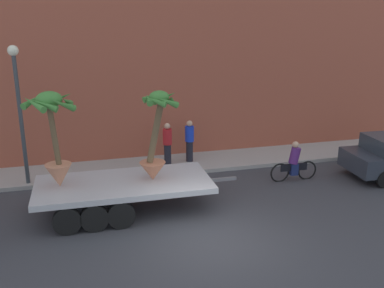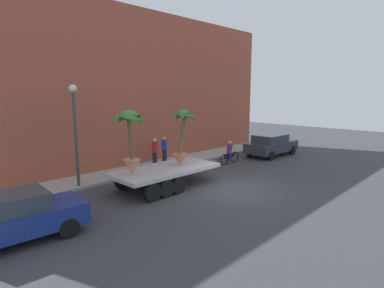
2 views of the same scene
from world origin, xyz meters
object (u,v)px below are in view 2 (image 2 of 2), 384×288
(pedestrian_far_left, at_px, (164,149))
(street_lamp, at_px, (75,122))
(potted_palm_middle, at_px, (182,139))
(cyclist, at_px, (229,153))
(pedestrian_near_gate, at_px, (155,151))
(potted_palm_rear, at_px, (130,140))
(trailing_car, at_px, (12,218))
(flatbed_trailer, at_px, (162,173))
(parked_car, at_px, (271,144))

(pedestrian_far_left, xyz_separation_m, street_lamp, (-6.18, -0.84, 2.19))
(potted_palm_middle, xyz_separation_m, cyclist, (5.32, 1.09, -1.65))
(pedestrian_near_gate, bearing_deg, potted_palm_rear, -139.91)
(potted_palm_middle, relative_size, trailing_car, 0.66)
(flatbed_trailer, xyz_separation_m, street_lamp, (-2.89, 2.83, 2.47))
(flatbed_trailer, bearing_deg, potted_palm_rear, 177.23)
(potted_palm_middle, relative_size, pedestrian_near_gate, 1.64)
(cyclist, relative_size, trailing_car, 0.43)
(trailing_car, relative_size, pedestrian_far_left, 2.48)
(potted_palm_rear, xyz_separation_m, trailing_car, (-5.13, -1.10, -1.75))
(flatbed_trailer, relative_size, cyclist, 3.47)
(flatbed_trailer, bearing_deg, pedestrian_near_gate, 56.06)
(trailing_car, distance_m, pedestrian_far_left, 11.15)
(potted_palm_middle, height_order, cyclist, potted_palm_middle)
(potted_palm_rear, distance_m, trailing_car, 5.53)
(trailing_car, height_order, street_lamp, street_lamp)
(cyclist, bearing_deg, parked_car, -7.98)
(flatbed_trailer, distance_m, potted_palm_rear, 2.48)
(pedestrian_near_gate, relative_size, street_lamp, 0.35)
(trailing_car, bearing_deg, street_lamp, 44.33)
(flatbed_trailer, xyz_separation_m, parked_car, (10.82, 0.40, 0.07))
(trailing_car, bearing_deg, pedestrian_near_gate, 26.13)
(pedestrian_far_left, bearing_deg, parked_car, -23.48)
(parked_car, relative_size, pedestrian_near_gate, 2.65)
(parked_car, distance_m, trailing_car, 17.70)
(flatbed_trailer, distance_m, cyclist, 6.66)
(cyclist, relative_size, pedestrian_far_left, 1.08)
(flatbed_trailer, relative_size, potted_palm_middle, 2.28)
(pedestrian_near_gate, distance_m, street_lamp, 5.70)
(trailing_car, distance_m, street_lamp, 6.01)
(pedestrian_near_gate, height_order, pedestrian_far_left, same)
(cyclist, bearing_deg, flatbed_trailer, -171.41)
(parked_car, relative_size, pedestrian_far_left, 2.65)
(potted_palm_middle, bearing_deg, trailing_car, -173.49)
(potted_palm_middle, distance_m, cyclist, 5.68)
(parked_car, bearing_deg, trailing_car, -175.40)
(cyclist, height_order, pedestrian_far_left, pedestrian_far_left)
(potted_palm_middle, relative_size, pedestrian_far_left, 1.64)
(potted_palm_rear, relative_size, pedestrian_near_gate, 1.69)
(flatbed_trailer, height_order, pedestrian_far_left, pedestrian_far_left)
(potted_palm_middle, xyz_separation_m, pedestrian_near_gate, (1.08, 3.57, -1.28))
(potted_palm_rear, xyz_separation_m, potted_palm_middle, (2.96, -0.18, -0.25))
(cyclist, distance_m, pedestrian_far_left, 4.26)
(trailing_car, xyz_separation_m, street_lamp, (3.94, 3.85, 2.41))
(potted_palm_rear, distance_m, street_lamp, 3.07)
(pedestrian_near_gate, height_order, street_lamp, street_lamp)
(parked_car, height_order, trailing_car, same)
(pedestrian_near_gate, bearing_deg, trailing_car, -153.87)
(cyclist, bearing_deg, pedestrian_far_left, 140.93)
(parked_car, bearing_deg, pedestrian_near_gate, 160.05)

